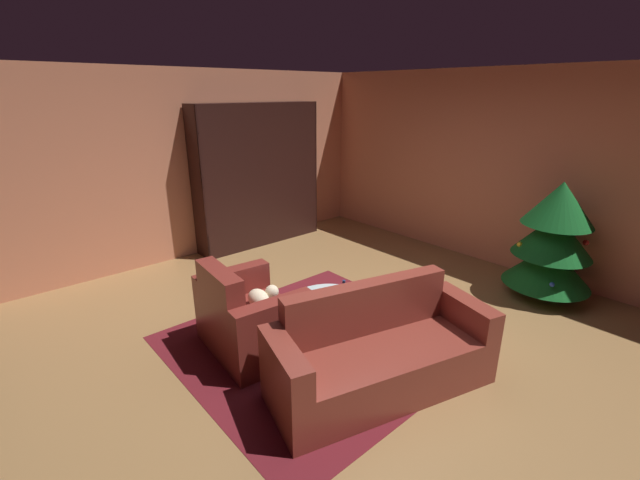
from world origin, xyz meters
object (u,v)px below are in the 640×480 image
book_stack_on_table (327,299)px  bottle_on_table (344,299)px  coffee_table (330,305)px  armchair_red (249,319)px  couch_red (379,356)px  decorated_tree (553,240)px  bookshelf_unit (266,176)px

book_stack_on_table → bottle_on_table: size_ratio=0.65×
coffee_table → armchair_red: bearing=-126.6°
couch_red → decorated_tree: size_ratio=1.41×
bookshelf_unit → book_stack_on_table: bookshelf_unit is taller
bookshelf_unit → armchair_red: bookshelf_unit is taller
armchair_red → couch_red: bearing=22.9°
decorated_tree → bookshelf_unit: bearing=-160.8°
armchair_red → bottle_on_table: size_ratio=3.46×
bookshelf_unit → decorated_tree: 4.10m
bookshelf_unit → coffee_table: (2.91, -1.29, -0.65)m
couch_red → book_stack_on_table: (-0.73, 0.09, 0.20)m
bookshelf_unit → bottle_on_table: bearing=-23.0°
bottle_on_table → couch_red: bearing=-8.9°
armchair_red → decorated_tree: size_ratio=0.76×
coffee_table → book_stack_on_table: (-0.01, -0.03, 0.07)m
book_stack_on_table → decorated_tree: 2.84m
armchair_red → bottle_on_table: armchair_red is taller
book_stack_on_table → decorated_tree: (0.96, 2.66, 0.23)m
bookshelf_unit → couch_red: 3.97m
armchair_red → book_stack_on_table: bearing=52.4°
bottle_on_table → decorated_tree: (0.74, 2.67, 0.14)m
armchair_red → book_stack_on_table: 0.76m
armchair_red → couch_red: size_ratio=0.54×
coffee_table → decorated_tree: (0.95, 2.63, 0.30)m
couch_red → bottle_on_table: couch_red is taller
armchair_red → decorated_tree: bearing=66.6°
coffee_table → bottle_on_table: (0.22, -0.03, 0.16)m
armchair_red → couch_red: 1.29m
bookshelf_unit → book_stack_on_table: 3.24m
armchair_red → decorated_tree: decorated_tree is taller
couch_red → bottle_on_table: 0.59m
bookshelf_unit → bottle_on_table: (3.12, -1.32, -0.49)m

